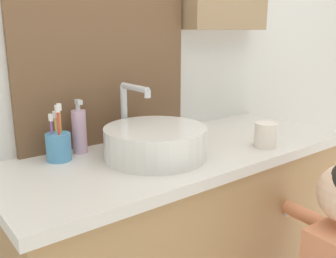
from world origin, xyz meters
TOP-DOWN VIEW (x-y plane):
  - wall_back at (0.02, 0.62)m, footprint 3.20×0.18m
  - vanity_counter at (0.00, 0.34)m, footprint 1.30×0.52m
  - sink_basin at (-0.13, 0.33)m, footprint 0.34×0.39m
  - toothbrush_holder at (-0.40, 0.49)m, footprint 0.08×0.08m
  - soap_dispenser at (-0.31, 0.53)m, footprint 0.05×0.05m
  - drinking_cup at (0.25, 0.18)m, footprint 0.08×0.08m

SIDE VIEW (x-z plane):
  - vanity_counter at x=0.00m, z-range 0.00..0.88m
  - drinking_cup at x=0.25m, z-range 0.87..0.96m
  - toothbrush_holder at x=-0.40m, z-range 0.83..1.02m
  - sink_basin at x=-0.13m, z-range 0.81..1.04m
  - soap_dispenser at x=-0.31m, z-range 0.86..1.04m
  - wall_back at x=0.02m, z-range 0.02..2.52m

